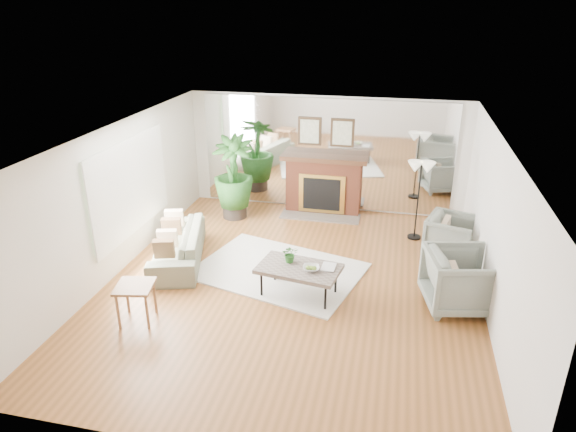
% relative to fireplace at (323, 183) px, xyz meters
% --- Properties ---
extents(ground, '(7.00, 7.00, 0.00)m').
position_rel_fireplace_xyz_m(ground, '(0.00, -3.26, -0.66)').
color(ground, brown).
rests_on(ground, ground).
extents(wall_left, '(0.02, 7.00, 2.50)m').
position_rel_fireplace_xyz_m(wall_left, '(-2.99, -3.26, 0.59)').
color(wall_left, silver).
rests_on(wall_left, ground).
extents(wall_right, '(0.02, 7.00, 2.50)m').
position_rel_fireplace_xyz_m(wall_right, '(2.99, -3.26, 0.59)').
color(wall_right, silver).
rests_on(wall_right, ground).
extents(wall_back, '(6.00, 0.02, 2.50)m').
position_rel_fireplace_xyz_m(wall_back, '(0.00, 0.23, 0.59)').
color(wall_back, silver).
rests_on(wall_back, ground).
extents(mirror_panel, '(5.40, 0.04, 2.40)m').
position_rel_fireplace_xyz_m(mirror_panel, '(0.00, 0.21, 0.59)').
color(mirror_panel, silver).
rests_on(mirror_panel, wall_back).
extents(window_panel, '(0.04, 2.40, 1.50)m').
position_rel_fireplace_xyz_m(window_panel, '(-2.96, -2.86, 0.69)').
color(window_panel, '#B2E09E').
rests_on(window_panel, wall_left).
extents(fireplace, '(1.85, 0.83, 2.05)m').
position_rel_fireplace_xyz_m(fireplace, '(0.00, 0.00, 0.00)').
color(fireplace, brown).
rests_on(fireplace, ground).
extents(area_rug, '(3.13, 2.59, 0.03)m').
position_rel_fireplace_xyz_m(area_rug, '(-0.33, -2.86, -0.64)').
color(area_rug, silver).
rests_on(area_rug, ground).
extents(coffee_table, '(1.37, 0.93, 0.51)m').
position_rel_fireplace_xyz_m(coffee_table, '(0.17, -3.55, -0.20)').
color(coffee_table, '#6C6055').
rests_on(coffee_table, ground).
extents(sofa, '(1.36, 2.21, 0.60)m').
position_rel_fireplace_xyz_m(sofa, '(-2.17, -2.85, -0.36)').
color(sofa, '#6D715A').
rests_on(sofa, ground).
extents(armchair_back, '(1.05, 1.03, 0.76)m').
position_rel_fireplace_xyz_m(armchair_back, '(2.60, -1.58, -0.28)').
color(armchair_back, gray).
rests_on(armchair_back, ground).
extents(armchair_front, '(1.18, 1.16, 0.91)m').
position_rel_fireplace_xyz_m(armchair_front, '(2.60, -3.34, -0.20)').
color(armchair_front, gray).
rests_on(armchair_front, ground).
extents(side_table, '(0.61, 0.61, 0.59)m').
position_rel_fireplace_xyz_m(side_table, '(-1.98, -4.74, -0.16)').
color(side_table, brown).
rests_on(side_table, ground).
extents(potted_ficus, '(0.92, 0.92, 1.78)m').
position_rel_fireplace_xyz_m(potted_ficus, '(-1.81, -0.70, 0.29)').
color(potted_ficus, '#29231E').
rests_on(potted_ficus, ground).
extents(floor_lamp, '(0.51, 0.28, 1.56)m').
position_rel_fireplace_xyz_m(floor_lamp, '(1.98, -0.97, 0.67)').
color(floor_lamp, black).
rests_on(floor_lamp, ground).
extents(tabletop_plant, '(0.30, 0.28, 0.28)m').
position_rel_fireplace_xyz_m(tabletop_plant, '(0.01, -3.41, -0.01)').
color(tabletop_plant, '#2C6424').
rests_on(tabletop_plant, coffee_table).
extents(fruit_bowl, '(0.29, 0.29, 0.06)m').
position_rel_fireplace_xyz_m(fruit_bowl, '(0.38, -3.61, -0.12)').
color(fruit_bowl, brown).
rests_on(fruit_bowl, coffee_table).
extents(book, '(0.23, 0.30, 0.02)m').
position_rel_fireplace_xyz_m(book, '(0.52, -3.47, -0.14)').
color(book, brown).
rests_on(book, coffee_table).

